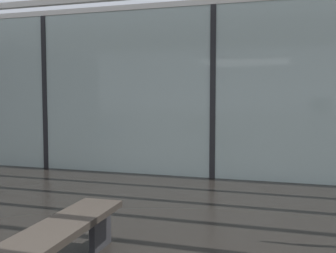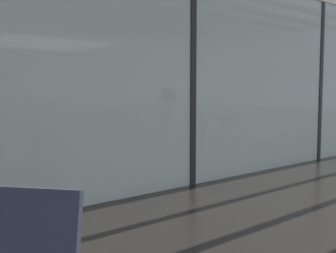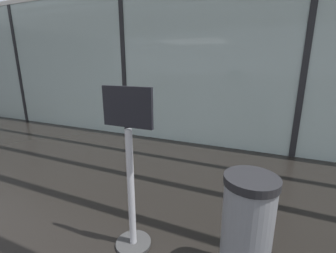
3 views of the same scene
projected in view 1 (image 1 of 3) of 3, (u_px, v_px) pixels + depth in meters
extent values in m
cube|color=#A3B7B2|center=(213.00, 93.00, 7.28)|extent=(14.00, 0.08, 3.12)
cube|color=black|center=(46.00, 93.00, 8.31)|extent=(0.10, 0.12, 3.12)
cube|color=black|center=(213.00, 93.00, 7.28)|extent=(0.10, 0.12, 3.12)
cube|color=beige|center=(214.00, 2.00, 7.16)|extent=(13.72, 0.12, 0.10)
ellipsoid|color=silver|center=(246.00, 74.00, 12.62)|extent=(13.61, 4.36, 4.36)
sphere|color=#9D9DA0|center=(70.00, 77.00, 14.47)|extent=(2.40, 2.40, 2.40)
sphere|color=black|center=(109.00, 62.00, 11.79)|extent=(0.28, 0.28, 0.28)
sphere|color=black|center=(138.00, 61.00, 11.52)|extent=(0.28, 0.28, 0.28)
sphere|color=black|center=(168.00, 60.00, 11.26)|extent=(0.28, 0.28, 0.28)
sphere|color=black|center=(199.00, 59.00, 11.00)|extent=(0.28, 0.28, 0.28)
cube|color=#28231E|center=(65.00, 225.00, 3.28)|extent=(0.44, 1.51, 0.06)
cube|color=#262628|center=(100.00, 228.00, 3.94)|extent=(0.06, 0.36, 0.41)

